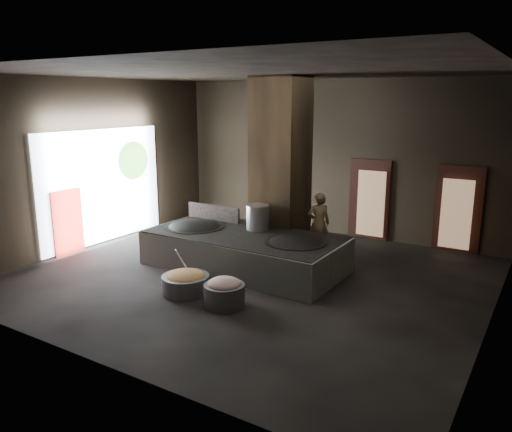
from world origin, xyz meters
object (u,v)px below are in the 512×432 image
Objects in this scene: cook at (319,224)px; meat_basin at (224,295)px; wok_right at (296,245)px; veg_basin at (186,284)px; stock_pot at (258,217)px; hearth_platform at (244,251)px; wok_left at (195,229)px.

meat_basin is (-0.13, -4.05, -0.59)m from cook.
veg_basin is at bearing -127.03° from wok_right.
cook reaches higher than stock_pot.
cook is at bearing 72.65° from veg_basin.
hearth_platform is 7.67× the size of stock_pot.
veg_basin is at bearing 172.46° from meat_basin.
cook is (1.05, 1.94, 0.40)m from hearth_platform.
wok_right is 1.91m from cook.
wok_left is 1.66m from stock_pot.
hearth_platform is 0.91m from stock_pot.
veg_basin is at bearing -56.42° from wok_left.
stock_pot is 0.76× the size of meat_basin.
stock_pot is at bearing 158.96° from wok_right.
hearth_platform is 2.90× the size of cook.
meat_basin is (-0.44, -2.17, -0.53)m from wok_right.
hearth_platform is 1.39m from wok_right.
stock_pot is 2.95m from meat_basin.
hearth_platform is at bearing 84.93° from veg_basin.
cook reaches higher than veg_basin.
meat_basin is at bearing 51.20° from cook.
veg_basin is (1.28, -1.92, -0.57)m from wok_left.
stock_pot is (0.05, 0.55, 0.72)m from hearth_platform.
hearth_platform is 1.49m from wok_left.
hearth_platform is 2.24m from cook.
meat_basin is at bearing -72.02° from stock_pot.
wok_right is (1.35, 0.05, 0.34)m from hearth_platform.
veg_basin is (-1.22, -3.91, -0.63)m from cook.
stock_pot is at bearing 85.38° from hearth_platform.
meat_basin is (0.86, -2.67, -0.91)m from stock_pot.
hearth_platform is 4.72× the size of veg_basin.
hearth_platform is 1.99m from veg_basin.
cook is at bearing 38.51° from wok_left.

